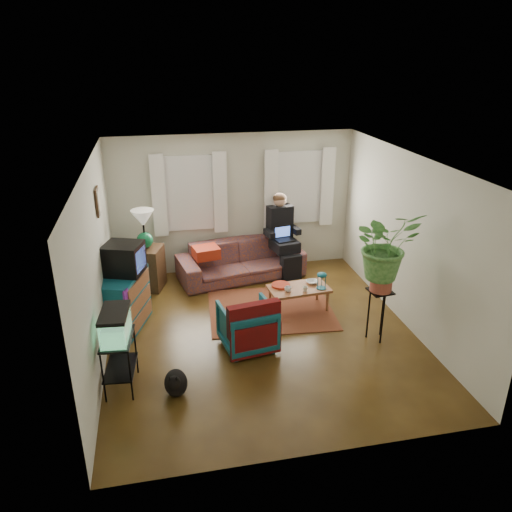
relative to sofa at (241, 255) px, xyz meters
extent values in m
cube|color=#4F2B14|center=(-0.05, -2.05, -0.45)|extent=(4.50, 5.00, 0.01)
cube|color=white|center=(-0.05, -2.05, 2.15)|extent=(4.50, 5.00, 0.01)
cube|color=silver|center=(-0.05, 0.45, 0.85)|extent=(4.50, 0.01, 2.60)
cube|color=silver|center=(-0.05, -4.55, 0.85)|extent=(4.50, 0.01, 2.60)
cube|color=silver|center=(-2.30, -2.05, 0.85)|extent=(0.01, 5.00, 2.60)
cube|color=silver|center=(2.20, -2.05, 0.85)|extent=(0.01, 5.00, 2.60)
cube|color=white|center=(-0.85, 0.43, 1.10)|extent=(1.08, 0.04, 1.38)
cube|color=white|center=(1.20, 0.43, 1.10)|extent=(1.08, 0.04, 1.38)
cube|color=white|center=(-0.85, 0.35, 1.10)|extent=(1.36, 0.06, 1.50)
cube|color=white|center=(1.20, 0.35, 1.10)|extent=(1.36, 0.06, 1.50)
cube|color=#3D2616|center=(-2.27, -1.20, 1.50)|extent=(0.04, 0.32, 0.40)
cube|color=brown|center=(0.25, -1.37, -0.44)|extent=(2.12, 1.76, 0.01)
imported|color=brown|center=(0.00, 0.00, 0.00)|extent=(2.43, 1.31, 0.90)
cube|color=#392315|center=(-1.70, -0.11, -0.07)|extent=(0.66, 0.66, 0.76)
cube|color=navy|center=(-2.04, -1.43, -0.02)|extent=(0.77, 1.07, 0.87)
cube|color=black|center=(-2.00, -1.35, 0.65)|extent=(0.66, 0.63, 0.46)
cube|color=black|center=(-2.05, -2.95, -0.09)|extent=(0.42, 0.67, 0.72)
cube|color=#7FD899|center=(-2.05, -2.95, 0.46)|extent=(0.38, 0.61, 0.38)
ellipsoid|color=black|center=(-1.39, -3.22, -0.26)|extent=(0.35, 0.48, 0.37)
imported|color=navy|center=(-0.33, -2.36, -0.08)|extent=(0.82, 0.78, 0.74)
cube|color=#9E0A0A|center=(-0.28, -2.64, 0.07)|extent=(0.76, 0.29, 0.61)
cube|color=brown|center=(0.70, -1.45, -0.25)|extent=(1.01, 0.61, 0.40)
imported|color=white|center=(0.48, -1.55, -0.01)|extent=(0.12, 0.12, 0.09)
imported|color=beige|center=(0.75, -1.60, -0.01)|extent=(0.10, 0.10, 0.08)
imported|color=white|center=(0.95, -1.34, -0.03)|extent=(0.21, 0.21, 0.05)
cylinder|color=#B21414|center=(0.42, -1.34, -0.03)|extent=(0.33, 0.33, 0.04)
cube|color=black|center=(1.57, -2.53, -0.06)|extent=(0.37, 0.37, 0.79)
imported|color=#599947|center=(1.57, -2.53, 0.88)|extent=(0.98, 0.87, 1.00)
camera|label=1|loc=(-1.46, -8.40, 3.52)|focal=35.00mm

